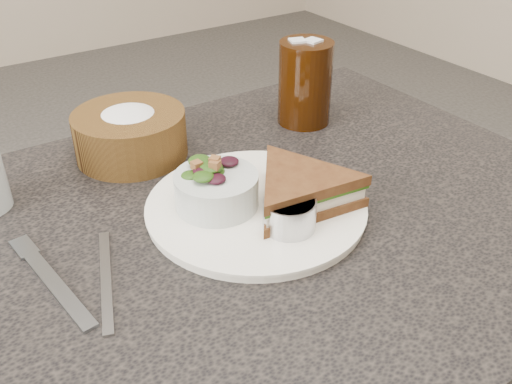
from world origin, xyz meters
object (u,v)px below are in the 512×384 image
object	(u,v)px
sandwich	(300,190)
dressing_ramekin	(289,215)
bread_basket	(129,127)
dinner_plate	(256,208)
salad_bowl	(216,185)
cola_glass	(305,79)

from	to	relation	value
sandwich	dressing_ramekin	size ratio (longest dim) A/B	2.73
dressing_ramekin	bread_basket	world-z (taller)	bread_basket
dinner_plate	salad_bowl	bearing A→B (deg)	150.63
dinner_plate	salad_bowl	size ratio (longest dim) A/B	2.63
salad_bowl	dressing_ramekin	size ratio (longest dim) A/B	1.66
dressing_ramekin	bread_basket	xyz separation A→B (m)	(-0.08, 0.30, 0.02)
sandwich	bread_basket	xyz separation A→B (m)	(-0.12, 0.27, 0.01)
sandwich	cola_glass	xyz separation A→B (m)	(0.18, 0.22, 0.04)
salad_bowl	cola_glass	distance (m)	0.31
dressing_ramekin	bread_basket	bearing A→B (deg)	104.24
bread_basket	dinner_plate	bearing A→B (deg)	-72.88
dinner_plate	dressing_ramekin	size ratio (longest dim) A/B	4.38
dressing_ramekin	cola_glass	world-z (taller)	cola_glass
dinner_plate	cola_glass	bearing A→B (deg)	39.92
dinner_plate	sandwich	world-z (taller)	sandwich
sandwich	bread_basket	distance (m)	0.29
dressing_ramekin	cola_glass	size ratio (longest dim) A/B	0.43
dressing_ramekin	bread_basket	distance (m)	0.31
sandwich	cola_glass	bearing A→B (deg)	57.40
dinner_plate	bread_basket	xyz separation A→B (m)	(-0.07, 0.23, 0.04)
dinner_plate	cola_glass	world-z (taller)	cola_glass
cola_glass	sandwich	bearing A→B (deg)	-128.75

